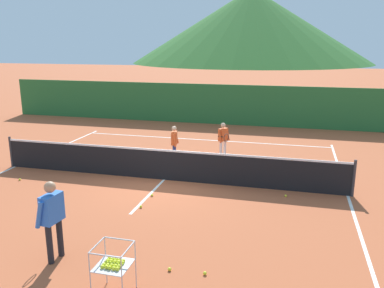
{
  "coord_description": "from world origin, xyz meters",
  "views": [
    {
      "loc": [
        3.79,
        -11.17,
        4.15
      ],
      "look_at": [
        0.82,
        0.31,
        1.12
      ],
      "focal_mm": 37.36,
      "sensor_mm": 36.0,
      "label": 1
    }
  ],
  "objects": [
    {
      "name": "line_sideline_west",
      "position": [
        -5.39,
        0.0,
        0.0
      ],
      "size": [
        0.08,
        11.77,
        0.01
      ],
      "primitive_type": "cube",
      "color": "white",
      "rests_on": "ground"
    },
    {
      "name": "student_1",
      "position": [
        1.33,
        2.88,
        0.79
      ],
      "size": [
        0.41,
        0.71,
        1.31
      ],
      "color": "silver",
      "rests_on": "ground"
    },
    {
      "name": "tennis_net",
      "position": [
        0.0,
        0.0,
        0.5
      ],
      "size": [
        11.07,
        0.08,
        1.05
      ],
      "color": "#333338",
      "rests_on": "ground"
    },
    {
      "name": "line_baseline_far",
      "position": [
        0.0,
        5.41,
        0.0
      ],
      "size": [
        10.77,
        0.08,
        0.01
      ],
      "primitive_type": "cube",
      "color": "white",
      "rests_on": "ground"
    },
    {
      "name": "student_0",
      "position": [
        -0.24,
        1.92,
        0.79
      ],
      "size": [
        0.27,
        0.54,
        1.31
      ],
      "color": "navy",
      "rests_on": "ground"
    },
    {
      "name": "ball_cart",
      "position": [
        1.04,
        -5.76,
        0.58
      ],
      "size": [
        0.58,
        0.58,
        0.9
      ],
      "color": "#B7B7BC",
      "rests_on": "ground"
    },
    {
      "name": "tennis_ball_10",
      "position": [
        2.39,
        -4.8,
        0.03
      ],
      "size": [
        0.07,
        0.07,
        0.07
      ],
      "primitive_type": "sphere",
      "color": "yellow",
      "rests_on": "ground"
    },
    {
      "name": "instructor",
      "position": [
        -0.58,
        -4.99,
        0.97
      ],
      "size": [
        0.43,
        0.77,
        1.62
      ],
      "color": "black",
      "rests_on": "ground"
    },
    {
      "name": "tennis_ball_2",
      "position": [
        3.71,
        -0.52,
        0.03
      ],
      "size": [
        0.07,
        0.07,
        0.07
      ],
      "primitive_type": "sphere",
      "color": "yellow",
      "rests_on": "ground"
    },
    {
      "name": "ground_plane",
      "position": [
        0.0,
        0.0,
        0.0
      ],
      "size": [
        120.0,
        120.0,
        0.0
      ],
      "primitive_type": "plane",
      "color": "#B25633"
    },
    {
      "name": "tennis_ball_7",
      "position": [
        -4.31,
        -1.19,
        0.03
      ],
      "size": [
        0.07,
        0.07,
        0.07
      ],
      "primitive_type": "sphere",
      "color": "yellow",
      "rests_on": "ground"
    },
    {
      "name": "tennis_ball_1",
      "position": [
        1.72,
        -4.84,
        0.03
      ],
      "size": [
        0.07,
        0.07,
        0.07
      ],
      "primitive_type": "sphere",
      "color": "yellow",
      "rests_on": "ground"
    },
    {
      "name": "line_service_center",
      "position": [
        0.0,
        0.0,
        0.0
      ],
      "size": [
        0.08,
        5.35,
        0.01
      ],
      "primitive_type": "cube",
      "color": "white",
      "rests_on": "ground"
    },
    {
      "name": "tennis_ball_8",
      "position": [
        0.11,
        -1.4,
        0.03
      ],
      "size": [
        0.07,
        0.07,
        0.07
      ],
      "primitive_type": "sphere",
      "color": "yellow",
      "rests_on": "ground"
    },
    {
      "name": "hill_0",
      "position": [
        -5.98,
        75.26,
        7.44
      ],
      "size": [
        49.02,
        49.02,
        14.87
      ],
      "primitive_type": "cone",
      "color": "#2D6628",
      "rests_on": "ground"
    },
    {
      "name": "tennis_ball_0",
      "position": [
        0.11,
        -2.22,
        0.03
      ],
      "size": [
        0.07,
        0.07,
        0.07
      ],
      "primitive_type": "sphere",
      "color": "yellow",
      "rests_on": "ground"
    },
    {
      "name": "windscreen_fence",
      "position": [
        0.0,
        9.03,
        1.03
      ],
      "size": [
        23.7,
        0.08,
        2.07
      ],
      "primitive_type": "cube",
      "color": "#286B33",
      "rests_on": "ground"
    },
    {
      "name": "line_sideline_east",
      "position": [
        5.39,
        0.0,
        0.0
      ],
      "size": [
        0.08,
        11.77,
        0.01
      ],
      "primitive_type": "cube",
      "color": "white",
      "rests_on": "ground"
    }
  ]
}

